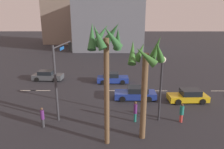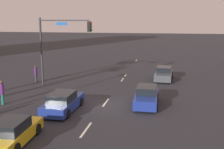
# 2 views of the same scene
# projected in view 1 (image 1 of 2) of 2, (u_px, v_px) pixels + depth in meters

# --- Properties ---
(ground_plane) EXTENTS (220.00, 220.00, 0.00)m
(ground_plane) POSITION_uv_depth(u_px,v_px,m) (118.00, 91.00, 25.51)
(ground_plane) COLOR #28282D
(lane_stripe_1) EXTENTS (2.16, 0.14, 0.01)m
(lane_stripe_1) POSITION_uv_depth(u_px,v_px,m) (220.00, 91.00, 25.44)
(lane_stripe_1) COLOR silver
(lane_stripe_1) RESTS_ON ground_plane
(lane_stripe_2) EXTENTS (2.37, 0.14, 0.01)m
(lane_stripe_2) POSITION_uv_depth(u_px,v_px,m) (158.00, 91.00, 25.48)
(lane_stripe_2) COLOR silver
(lane_stripe_2) RESTS_ON ground_plane
(lane_stripe_3) EXTENTS (2.16, 0.14, 0.01)m
(lane_stripe_3) POSITION_uv_depth(u_px,v_px,m) (113.00, 91.00, 25.52)
(lane_stripe_3) COLOR silver
(lane_stripe_3) RESTS_ON ground_plane
(lane_stripe_4) EXTENTS (2.51, 0.14, 0.01)m
(lane_stripe_4) POSITION_uv_depth(u_px,v_px,m) (40.00, 91.00, 25.57)
(lane_stripe_4) COLOR silver
(lane_stripe_4) RESTS_ON ground_plane
(lane_stripe_5) EXTENTS (1.96, 0.14, 0.01)m
(lane_stripe_5) POSITION_uv_depth(u_px,v_px,m) (28.00, 91.00, 25.58)
(lane_stripe_5) COLOR silver
(lane_stripe_5) RESTS_ON ground_plane
(car_0) EXTENTS (4.26, 1.96, 1.38)m
(car_0) POSITION_uv_depth(u_px,v_px,m) (188.00, 96.00, 22.09)
(car_0) COLOR gold
(car_0) RESTS_ON ground_plane
(car_1) EXTENTS (4.33, 1.83, 1.45)m
(car_1) POSITION_uv_depth(u_px,v_px,m) (112.00, 78.00, 28.44)
(car_1) COLOR navy
(car_1) RESTS_ON ground_plane
(car_2) EXTENTS (4.61, 1.97, 1.42)m
(car_2) POSITION_uv_depth(u_px,v_px,m) (136.00, 93.00, 22.82)
(car_2) COLOR navy
(car_2) RESTS_ON ground_plane
(car_3) EXTENTS (4.35, 2.06, 1.42)m
(car_3) POSITION_uv_depth(u_px,v_px,m) (48.00, 76.00, 29.68)
(car_3) COLOR #474C51
(car_3) RESTS_ON ground_plane
(traffic_signal) EXTENTS (0.62, 5.45, 6.69)m
(traffic_signal) POSITION_uv_depth(u_px,v_px,m) (61.00, 66.00, 18.71)
(traffic_signal) COLOR #38383D
(traffic_signal) RESTS_ON ground_plane
(streetlamp) EXTENTS (0.56, 0.56, 5.81)m
(streetlamp) POSITION_uv_depth(u_px,v_px,m) (161.00, 76.00, 17.11)
(streetlamp) COLOR #2D2D33
(streetlamp) RESTS_ON ground_plane
(pedestrian_0) EXTENTS (0.50, 0.50, 1.73)m
(pedestrian_0) POSITION_uv_depth(u_px,v_px,m) (182.00, 113.00, 17.69)
(pedestrian_0) COLOR #BF3833
(pedestrian_0) RESTS_ON ground_plane
(pedestrian_1) EXTENTS (0.41, 0.41, 1.92)m
(pedestrian_1) POSITION_uv_depth(u_px,v_px,m) (135.00, 111.00, 17.71)
(pedestrian_1) COLOR #1E7266
(pedestrian_1) RESTS_ON ground_plane
(pedestrian_2) EXTENTS (0.43, 0.43, 1.77)m
(pedestrian_2) POSITION_uv_depth(u_px,v_px,m) (42.00, 117.00, 16.84)
(pedestrian_2) COLOR #333338
(pedestrian_2) RESTS_ON ground_plane
(palm_tree_0) EXTENTS (2.71, 2.42, 7.75)m
(palm_tree_0) POSITION_uv_depth(u_px,v_px,m) (146.00, 67.00, 14.11)
(palm_tree_0) COLOR brown
(palm_tree_0) RESTS_ON ground_plane
(palm_tree_1) EXTENTS (2.32, 2.57, 8.69)m
(palm_tree_1) POSITION_uv_depth(u_px,v_px,m) (105.00, 51.00, 13.15)
(palm_tree_1) COLOR brown
(palm_tree_1) RESTS_ON ground_plane
(building_2) EXTENTS (18.40, 15.80, 13.82)m
(building_2) POSITION_uv_depth(u_px,v_px,m) (109.00, 24.00, 57.75)
(building_2) COLOR slate
(building_2) RESTS_ON ground_plane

